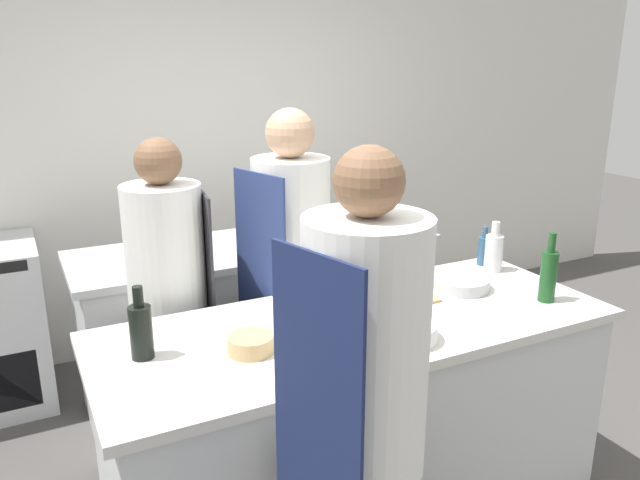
{
  "coord_description": "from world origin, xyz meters",
  "views": [
    {
      "loc": [
        -1.19,
        -2.0,
        1.98
      ],
      "look_at": [
        0.0,
        0.35,
        1.19
      ],
      "focal_mm": 35.0,
      "sensor_mm": 36.0,
      "label": 1
    }
  ],
  "objects_px": {
    "bottle_vinegar": "(484,250)",
    "bottle_sauce": "(141,330)",
    "chef_at_pass_far": "(292,292)",
    "bottle_cooking_oil": "(548,274)",
    "bottle_olive_oil": "(411,259)",
    "stockpot": "(166,245)",
    "chef_at_stove": "(171,316)",
    "bowl_ceramic_blue": "(250,344)",
    "bottle_wine": "(494,251)",
    "chef_at_prep_near": "(362,443)",
    "bowl_prep_small": "(404,331)",
    "bowl_mixing_large": "(460,283)"
  },
  "relations": [
    {
      "from": "bottle_sauce",
      "to": "bowl_prep_small",
      "type": "height_order",
      "value": "bottle_sauce"
    },
    {
      "from": "bottle_sauce",
      "to": "chef_at_stove",
      "type": "bearing_deg",
      "value": 68.18
    },
    {
      "from": "bottle_vinegar",
      "to": "bottle_cooking_oil",
      "type": "relative_size",
      "value": 0.65
    },
    {
      "from": "bottle_olive_oil",
      "to": "bowl_prep_small",
      "type": "height_order",
      "value": "bottle_olive_oil"
    },
    {
      "from": "bottle_wine",
      "to": "bottle_sauce",
      "type": "height_order",
      "value": "bottle_sauce"
    },
    {
      "from": "chef_at_pass_far",
      "to": "bowl_mixing_large",
      "type": "relative_size",
      "value": 6.55
    },
    {
      "from": "bottle_vinegar",
      "to": "bowl_ceramic_blue",
      "type": "bearing_deg",
      "value": -165.02
    },
    {
      "from": "bowl_ceramic_blue",
      "to": "bowl_mixing_large",
      "type": "bearing_deg",
      "value": 8.35
    },
    {
      "from": "bottle_wine",
      "to": "bottle_sauce",
      "type": "bearing_deg",
      "value": -175.06
    },
    {
      "from": "bottle_vinegar",
      "to": "bottle_cooking_oil",
      "type": "xyz_separation_m",
      "value": [
        -0.08,
        -0.5,
        0.04
      ]
    },
    {
      "from": "bottle_cooking_oil",
      "to": "stockpot",
      "type": "relative_size",
      "value": 1.39
    },
    {
      "from": "stockpot",
      "to": "chef_at_prep_near",
      "type": "bearing_deg",
      "value": -85.46
    },
    {
      "from": "bottle_vinegar",
      "to": "bottle_wine",
      "type": "bearing_deg",
      "value": -101.14
    },
    {
      "from": "bottle_wine",
      "to": "bowl_ceramic_blue",
      "type": "bearing_deg",
      "value": -168.4
    },
    {
      "from": "bottle_wine",
      "to": "bowl_ceramic_blue",
      "type": "xyz_separation_m",
      "value": [
        -1.4,
        -0.29,
        -0.07
      ]
    },
    {
      "from": "stockpot",
      "to": "bowl_prep_small",
      "type": "bearing_deg",
      "value": -66.96
    },
    {
      "from": "chef_at_pass_far",
      "to": "bottle_vinegar",
      "type": "height_order",
      "value": "chef_at_pass_far"
    },
    {
      "from": "chef_at_stove",
      "to": "bottle_sauce",
      "type": "height_order",
      "value": "chef_at_stove"
    },
    {
      "from": "bottle_vinegar",
      "to": "bottle_sauce",
      "type": "xyz_separation_m",
      "value": [
        -1.77,
        -0.24,
        0.03
      ]
    },
    {
      "from": "chef_at_pass_far",
      "to": "bowl_ceramic_blue",
      "type": "height_order",
      "value": "chef_at_pass_far"
    },
    {
      "from": "chef_at_prep_near",
      "to": "bottle_olive_oil",
      "type": "height_order",
      "value": "chef_at_prep_near"
    },
    {
      "from": "chef_at_prep_near",
      "to": "bottle_wine",
      "type": "bearing_deg",
      "value": -70.97
    },
    {
      "from": "bottle_wine",
      "to": "stockpot",
      "type": "bearing_deg",
      "value": 147.62
    },
    {
      "from": "chef_at_pass_far",
      "to": "bottle_vinegar",
      "type": "relative_size",
      "value": 8.68
    },
    {
      "from": "chef_at_prep_near",
      "to": "stockpot",
      "type": "relative_size",
      "value": 7.86
    },
    {
      "from": "chef_at_pass_far",
      "to": "bottle_sauce",
      "type": "relative_size",
      "value": 6.45
    },
    {
      "from": "chef_at_pass_far",
      "to": "bottle_olive_oil",
      "type": "relative_size",
      "value": 7.14
    },
    {
      "from": "chef_at_stove",
      "to": "bottle_vinegar",
      "type": "bearing_deg",
      "value": 84.12
    },
    {
      "from": "bottle_olive_oil",
      "to": "bottle_sauce",
      "type": "height_order",
      "value": "bottle_sauce"
    },
    {
      "from": "bottle_sauce",
      "to": "bowl_ceramic_blue",
      "type": "height_order",
      "value": "bottle_sauce"
    },
    {
      "from": "bowl_mixing_large",
      "to": "bowl_ceramic_blue",
      "type": "distance_m",
      "value": 1.1
    },
    {
      "from": "bottle_cooking_oil",
      "to": "stockpot",
      "type": "distance_m",
      "value": 1.88
    },
    {
      "from": "bottle_olive_oil",
      "to": "bottle_sauce",
      "type": "distance_m",
      "value": 1.35
    },
    {
      "from": "chef_at_stove",
      "to": "bottle_olive_oil",
      "type": "distance_m",
      "value": 1.16
    },
    {
      "from": "chef_at_prep_near",
      "to": "bottle_vinegar",
      "type": "height_order",
      "value": "chef_at_prep_near"
    },
    {
      "from": "chef_at_prep_near",
      "to": "bottle_sauce",
      "type": "bearing_deg",
      "value": 17.8
    },
    {
      "from": "chef_at_pass_far",
      "to": "bottle_wine",
      "type": "relative_size",
      "value": 6.96
    },
    {
      "from": "bottle_sauce",
      "to": "stockpot",
      "type": "distance_m",
      "value": 1.1
    },
    {
      "from": "chef_at_pass_far",
      "to": "bottle_vinegar",
      "type": "distance_m",
      "value": 1.01
    },
    {
      "from": "chef_at_pass_far",
      "to": "bowl_prep_small",
      "type": "height_order",
      "value": "chef_at_pass_far"
    },
    {
      "from": "bottle_olive_oil",
      "to": "bowl_ceramic_blue",
      "type": "xyz_separation_m",
      "value": [
        -0.97,
        -0.38,
        -0.06
      ]
    },
    {
      "from": "chef_at_pass_far",
      "to": "bottle_cooking_oil",
      "type": "distance_m",
      "value": 1.17
    },
    {
      "from": "chef_at_pass_far",
      "to": "bottle_olive_oil",
      "type": "distance_m",
      "value": 0.6
    },
    {
      "from": "bottle_sauce",
      "to": "chef_at_prep_near",
      "type": "bearing_deg",
      "value": -56.63
    },
    {
      "from": "bottle_olive_oil",
      "to": "bowl_ceramic_blue",
      "type": "relative_size",
      "value": 1.44
    },
    {
      "from": "chef_at_stove",
      "to": "stockpot",
      "type": "height_order",
      "value": "chef_at_stove"
    },
    {
      "from": "bottle_cooking_oil",
      "to": "bowl_ceramic_blue",
      "type": "bearing_deg",
      "value": 174.56
    },
    {
      "from": "chef_at_prep_near",
      "to": "chef_at_pass_far",
      "type": "relative_size",
      "value": 1.0
    },
    {
      "from": "bottle_wine",
      "to": "bottle_cooking_oil",
      "type": "relative_size",
      "value": 0.81
    },
    {
      "from": "chef_at_stove",
      "to": "bottle_cooking_oil",
      "type": "bearing_deg",
      "value": 66.44
    }
  ]
}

